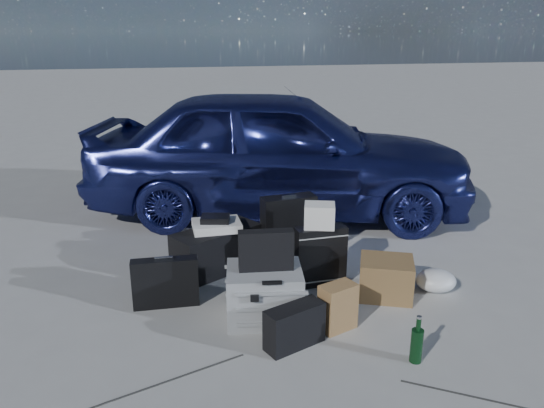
# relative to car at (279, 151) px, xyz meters

# --- Properties ---
(ground) EXTENTS (60.00, 60.00, 0.00)m
(ground) POSITION_rel_car_xyz_m (-0.33, -2.60, -0.75)
(ground) COLOR #A9A9A4
(ground) RESTS_ON ground
(car) EXTENTS (4.70, 2.95, 1.49)m
(car) POSITION_rel_car_xyz_m (0.00, 0.00, 0.00)
(car) COLOR navy
(car) RESTS_ON ground
(pelican_case) EXTENTS (0.63, 0.55, 0.40)m
(pelican_case) POSITION_rel_car_xyz_m (-0.74, -2.38, -0.54)
(pelican_case) COLOR #9DA0A2
(pelican_case) RESTS_ON ground
(laptop_bag) EXTENTS (0.41, 0.15, 0.30)m
(laptop_bag) POSITION_rel_car_xyz_m (-0.72, -2.38, -0.19)
(laptop_bag) COLOR black
(laptop_bag) RESTS_ON pelican_case
(briefcase) EXTENTS (0.52, 0.14, 0.40)m
(briefcase) POSITION_rel_car_xyz_m (-1.45, -2.01, -0.55)
(briefcase) COLOR black
(briefcase) RESTS_ON ground
(suitcase_left) EXTENTS (0.51, 0.23, 0.65)m
(suitcase_left) POSITION_rel_car_xyz_m (-0.29, -1.44, -0.42)
(suitcase_left) COLOR black
(suitcase_left) RESTS_ON ground
(suitcase_right) EXTENTS (0.44, 0.16, 0.52)m
(suitcase_right) POSITION_rel_car_xyz_m (-0.15, -1.94, -0.49)
(suitcase_right) COLOR black
(suitcase_right) RESTS_ON ground
(white_carton) EXTENTS (0.30, 0.27, 0.20)m
(white_carton) POSITION_rel_car_xyz_m (-0.16, -1.92, -0.13)
(white_carton) COLOR white
(white_carton) RESTS_ON suitcase_right
(duffel_bag) EXTENTS (0.86, 0.68, 0.40)m
(duffel_bag) POSITION_rel_car_xyz_m (-0.96, -1.46, -0.55)
(duffel_bag) COLOR black
(duffel_bag) RESTS_ON ground
(flat_box_white) EXTENTS (0.42, 0.32, 0.07)m
(flat_box_white) POSITION_rel_car_xyz_m (-0.96, -1.46, -0.31)
(flat_box_white) COLOR white
(flat_box_white) RESTS_ON duffel_bag
(flat_box_black) EXTENTS (0.29, 0.23, 0.05)m
(flat_box_black) POSITION_rel_car_xyz_m (-0.97, -1.45, -0.25)
(flat_box_black) COLOR black
(flat_box_black) RESTS_ON flat_box_white
(kraft_bag) EXTENTS (0.30, 0.24, 0.35)m
(kraft_bag) POSITION_rel_car_xyz_m (-0.26, -2.66, -0.57)
(kraft_bag) COLOR #A17D46
(kraft_bag) RESTS_ON ground
(cardboard_box) EXTENTS (0.54, 0.51, 0.32)m
(cardboard_box) POSITION_rel_car_xyz_m (0.31, -2.28, -0.59)
(cardboard_box) COLOR brown
(cardboard_box) RESTS_ON ground
(plastic_bag) EXTENTS (0.38, 0.34, 0.18)m
(plastic_bag) POSITION_rel_car_xyz_m (0.76, -2.30, -0.65)
(plastic_bag) COLOR silver
(plastic_bag) RESTS_ON ground
(messenger_bag) EXTENTS (0.46, 0.30, 0.30)m
(messenger_bag) POSITION_rel_car_xyz_m (-0.62, -2.80, -0.60)
(messenger_bag) COLOR black
(messenger_bag) RESTS_ON ground
(green_bottle) EXTENTS (0.10, 0.10, 0.32)m
(green_bottle) POSITION_rel_car_xyz_m (0.10, -3.17, -0.58)
(green_bottle) COLOR black
(green_bottle) RESTS_ON ground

